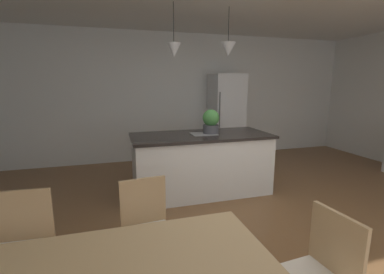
% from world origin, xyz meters
% --- Properties ---
extents(ground_plane, '(10.00, 8.40, 0.04)m').
position_xyz_m(ground_plane, '(0.00, 0.00, -0.02)').
color(ground_plane, brown).
extents(wall_back_kitchen, '(10.00, 0.12, 2.70)m').
position_xyz_m(wall_back_kitchen, '(0.00, 3.26, 1.35)').
color(wall_back_kitchen, silver).
rests_on(wall_back_kitchen, ground_plane).
extents(chair_far_right, '(0.44, 0.44, 0.87)m').
position_xyz_m(chair_far_right, '(-1.23, -0.54, 0.47)').
color(chair_far_right, tan).
rests_on(chair_far_right, ground_plane).
extents(chair_far_left, '(0.43, 0.43, 0.87)m').
position_xyz_m(chair_far_left, '(-2.12, -0.54, 0.47)').
color(chair_far_left, tan).
rests_on(chair_far_left, ground_plane).
extents(kitchen_island, '(2.06, 0.92, 0.91)m').
position_xyz_m(kitchen_island, '(-0.21, 1.18, 0.46)').
color(kitchen_island, white).
rests_on(kitchen_island, ground_plane).
extents(refrigerator, '(0.67, 0.67, 1.85)m').
position_xyz_m(refrigerator, '(0.92, 2.86, 0.92)').
color(refrigerator, silver).
rests_on(refrigerator, ground_plane).
extents(pendant_over_island_main, '(0.19, 0.19, 0.71)m').
position_xyz_m(pendant_over_island_main, '(-0.60, 1.18, 2.09)').
color(pendant_over_island_main, black).
extents(pendant_over_island_aux, '(0.21, 0.21, 0.68)m').
position_xyz_m(pendant_over_island_aux, '(0.19, 1.18, 2.12)').
color(pendant_over_island_aux, black).
extents(potted_plant_on_island, '(0.25, 0.25, 0.37)m').
position_xyz_m(potted_plant_on_island, '(-0.05, 1.18, 1.09)').
color(potted_plant_on_island, '#4C4C51').
rests_on(potted_plant_on_island, kitchen_island).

